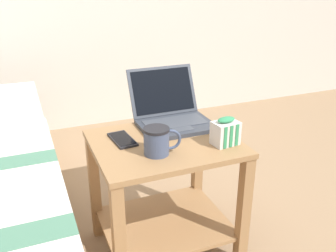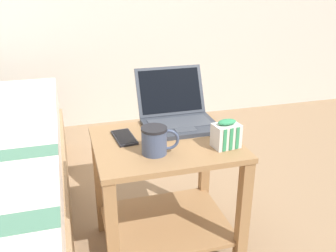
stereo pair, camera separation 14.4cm
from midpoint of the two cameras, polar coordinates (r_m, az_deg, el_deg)
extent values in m
plane|color=#937556|center=(1.80, -2.87, -18.01)|extent=(8.00, 8.00, 0.00)
cube|color=#997047|center=(1.51, -3.25, -2.76)|extent=(0.57, 0.48, 0.02)
cube|color=#997047|center=(1.71, -2.96, -14.61)|extent=(0.53, 0.44, 0.02)
cube|color=#997047|center=(1.43, -10.43, -17.65)|extent=(0.04, 0.04, 0.51)
cube|color=#997047|center=(1.58, 8.81, -13.08)|extent=(0.04, 0.04, 0.51)
cube|color=#997047|center=(1.77, -13.45, -9.15)|extent=(0.04, 0.04, 0.51)
cube|color=#997047|center=(1.89, 2.29, -6.25)|extent=(0.04, 0.04, 0.51)
cube|color=#333842|center=(1.63, -1.22, 0.01)|extent=(0.32, 0.23, 0.02)
cube|color=#424751|center=(1.64, -1.45, 0.56)|extent=(0.27, 0.13, 0.00)
cube|color=#424751|center=(1.57, -0.39, -0.47)|extent=(0.09, 0.05, 0.00)
cube|color=#333842|center=(1.74, -3.21, 5.34)|extent=(0.32, 0.10, 0.21)
cube|color=black|center=(1.73, -3.16, 5.37)|extent=(0.28, 0.09, 0.18)
cube|color=green|center=(1.77, -0.54, 5.41)|extent=(0.02, 0.01, 0.02)
cube|color=black|center=(1.77, -1.96, 7.43)|extent=(0.05, 0.01, 0.02)
cylinder|color=#3F4C6B|center=(1.38, -4.76, -2.39)|extent=(0.09, 0.09, 0.10)
cylinder|color=black|center=(1.36, -4.82, -0.59)|extent=(0.10, 0.10, 0.01)
cylinder|color=black|center=(1.37, -4.81, -0.93)|extent=(0.09, 0.09, 0.01)
torus|color=#3F4C6B|center=(1.39, -2.61, -2.16)|extent=(0.08, 0.03, 0.08)
cube|color=silver|center=(1.47, 5.97, -1.15)|extent=(0.11, 0.08, 0.09)
cube|color=#338C59|center=(1.43, 5.92, -1.90)|extent=(0.01, 0.00, 0.09)
cube|color=#338C59|center=(1.44, 6.82, -1.67)|extent=(0.01, 0.00, 0.09)
cube|color=#338C59|center=(1.46, 7.71, -1.45)|extent=(0.01, 0.00, 0.09)
ellipsoid|color=#338C59|center=(1.45, 6.06, 0.91)|extent=(0.08, 0.05, 0.02)
cube|color=black|center=(1.53, -9.66, -2.10)|extent=(0.09, 0.16, 0.01)
cube|color=black|center=(1.53, -9.67, -1.92)|extent=(0.08, 0.15, 0.00)
camera|label=1|loc=(0.07, -92.86, -1.19)|focal=40.00mm
camera|label=2|loc=(0.07, 87.14, 1.19)|focal=40.00mm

